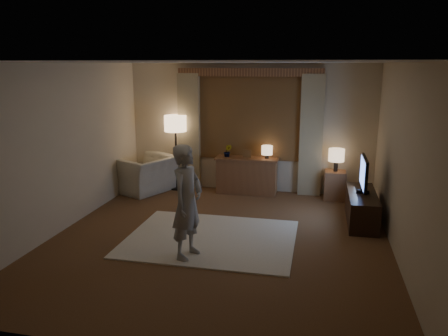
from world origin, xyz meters
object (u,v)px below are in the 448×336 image
(armchair, at_px, (146,174))
(tv_stand, at_px, (361,207))
(side_table, at_px, (335,185))
(person, at_px, (187,202))
(sideboard, at_px, (247,176))

(armchair, bearing_deg, tv_stand, 102.11)
(side_table, distance_m, person, 3.78)
(tv_stand, bearing_deg, sideboard, 149.58)
(sideboard, xyz_separation_m, tv_stand, (2.15, -1.26, -0.10))
(armchair, distance_m, tv_stand, 4.31)
(armchair, relative_size, side_table, 2.01)
(side_table, bearing_deg, tv_stand, -71.51)
(armchair, distance_m, side_table, 3.81)
(person, bearing_deg, sideboard, 9.70)
(sideboard, height_order, person, person)
(sideboard, height_order, armchair, armchair)
(person, bearing_deg, tv_stand, -36.61)
(sideboard, relative_size, person, 0.78)
(armchair, bearing_deg, sideboard, 123.57)
(side_table, height_order, tv_stand, side_table)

